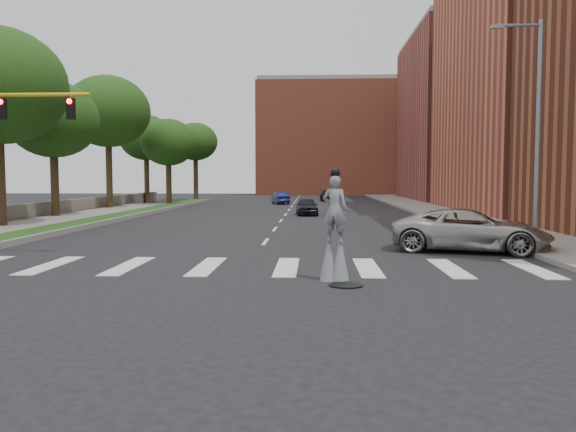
# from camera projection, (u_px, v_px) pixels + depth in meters

# --- Properties ---
(ground_plane) EXTENTS (160.00, 160.00, 0.00)m
(ground_plane) POSITION_uv_depth(u_px,v_px,m) (243.00, 272.00, 16.99)
(ground_plane) COLOR black
(ground_plane) RESTS_ON ground
(grass_median) EXTENTS (2.00, 60.00, 0.25)m
(grass_median) POSITION_uv_depth(u_px,v_px,m) (109.00, 218.00, 37.44)
(grass_median) COLOR #194112
(grass_median) RESTS_ON ground
(median_curb) EXTENTS (0.20, 60.00, 0.28)m
(median_curb) POSITION_uv_depth(u_px,v_px,m) (125.00, 218.00, 37.39)
(median_curb) COLOR gray
(median_curb) RESTS_ON ground
(sidewalk_right) EXTENTS (5.00, 90.00, 0.18)m
(sidewalk_right) POSITION_uv_depth(u_px,v_px,m) (454.00, 215.00, 41.33)
(sidewalk_right) COLOR slate
(sidewalk_right) RESTS_ON ground
(stone_wall) EXTENTS (0.50, 56.00, 1.10)m
(stone_wall) POSITION_uv_depth(u_px,v_px,m) (43.00, 210.00, 39.65)
(stone_wall) COLOR #605B52
(stone_wall) RESTS_ON ground
(manhole) EXTENTS (0.90, 0.90, 0.04)m
(manhole) POSITION_uv_depth(u_px,v_px,m) (346.00, 285.00, 14.86)
(manhole) COLOR black
(manhole) RESTS_ON ground
(building_mid) EXTENTS (16.00, 22.00, 24.00)m
(building_mid) POSITION_uv_depth(u_px,v_px,m) (561.00, 63.00, 45.05)
(building_mid) COLOR #C2573D
(building_mid) RESTS_ON ground
(building_far) EXTENTS (16.00, 22.00, 20.00)m
(building_far) POSITION_uv_depth(u_px,v_px,m) (475.00, 119.00, 69.11)
(building_far) COLOR #994438
(building_far) RESTS_ON ground
(building_backdrop) EXTENTS (26.00, 14.00, 18.00)m
(building_backdrop) POSITION_uv_depth(u_px,v_px,m) (337.00, 140.00, 93.82)
(building_backdrop) COLOR #C2573D
(building_backdrop) RESTS_ON ground
(streetlight) EXTENTS (2.05, 0.20, 9.00)m
(streetlight) POSITION_uv_depth(u_px,v_px,m) (536.00, 126.00, 22.13)
(streetlight) COLOR slate
(streetlight) RESTS_ON ground
(stilt_performer) EXTENTS (0.82, 0.64, 3.12)m
(stilt_performer) POSITION_uv_depth(u_px,v_px,m) (335.00, 235.00, 15.48)
(stilt_performer) COLOR #352515
(stilt_performer) RESTS_ON ground
(suv_crossing) EXTENTS (6.46, 4.19, 1.65)m
(suv_crossing) POSITION_uv_depth(u_px,v_px,m) (470.00, 230.00, 21.72)
(suv_crossing) COLOR #A8A59E
(suv_crossing) RESTS_ON ground
(car_near) EXTENTS (1.81, 3.92, 1.30)m
(car_near) POSITION_uv_depth(u_px,v_px,m) (307.00, 206.00, 42.38)
(car_near) COLOR black
(car_near) RESTS_ON ground
(car_mid) EXTENTS (2.29, 4.09, 1.27)m
(car_mid) POSITION_uv_depth(u_px,v_px,m) (280.00, 198.00, 59.67)
(car_mid) COLOR navy
(car_mid) RESTS_ON ground
(car_far) EXTENTS (2.55, 4.76, 1.31)m
(car_far) POSITION_uv_depth(u_px,v_px,m) (330.00, 196.00, 65.81)
(car_far) COLOR black
(car_far) RESTS_ON ground
(tree_3) EXTENTS (6.23, 6.23, 9.52)m
(tree_3) POSITION_uv_depth(u_px,v_px,m) (53.00, 120.00, 38.81)
(tree_3) COLOR #352515
(tree_3) RESTS_ON ground
(tree_4) EXTENTS (7.35, 7.35, 11.74)m
(tree_4) POSITION_uv_depth(u_px,v_px,m) (108.00, 112.00, 49.15)
(tree_4) COLOR #352515
(tree_4) RESTS_ON ground
(tree_5) EXTENTS (5.91, 5.91, 9.74)m
(tree_5) POSITION_uv_depth(u_px,v_px,m) (146.00, 138.00, 62.04)
(tree_5) COLOR #352515
(tree_5) RESTS_ON ground
(tree_6) EXTENTS (5.44, 5.44, 8.60)m
(tree_6) POSITION_uv_depth(u_px,v_px,m) (168.00, 143.00, 55.37)
(tree_6) COLOR #352515
(tree_6) RESTS_ON ground
(tree_7) EXTENTS (5.34, 5.34, 9.38)m
(tree_7) POSITION_uv_depth(u_px,v_px,m) (195.00, 142.00, 67.38)
(tree_7) COLOR #352515
(tree_7) RESTS_ON ground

